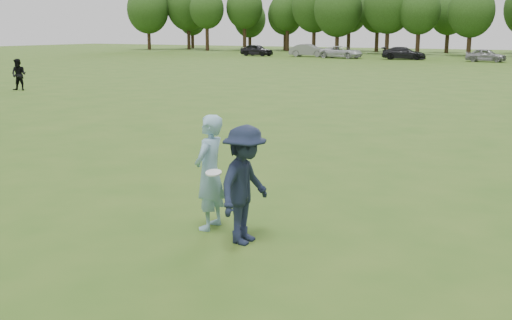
% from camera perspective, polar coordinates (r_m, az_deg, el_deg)
% --- Properties ---
extents(ground, '(200.00, 200.00, 0.00)m').
position_cam_1_polar(ground, '(10.26, -0.48, -6.96)').
color(ground, '#2F5217').
rests_on(ground, ground).
extents(thrower, '(0.54, 0.77, 1.99)m').
position_cam_1_polar(thrower, '(10.27, -4.45, -1.18)').
color(thrower, '#80ADC7').
rests_on(thrower, ground).
extents(defender, '(0.73, 1.25, 1.93)m').
position_cam_1_polar(defender, '(9.55, -1.07, -2.39)').
color(defender, '#171E32').
rests_on(defender, ground).
extents(player_far_a, '(1.04, 0.93, 1.77)m').
position_cam_1_polar(player_far_a, '(36.48, -21.66, 7.56)').
color(player_far_a, black).
rests_on(player_far_a, ground).
extents(car_a, '(4.55, 2.24, 1.49)m').
position_cam_1_polar(car_a, '(78.29, 0.07, 10.43)').
color(car_a, black).
rests_on(car_a, ground).
extents(car_b, '(4.91, 2.15, 1.57)m').
position_cam_1_polar(car_b, '(76.08, 5.05, 10.36)').
color(car_b, slate).
rests_on(car_b, ground).
extents(car_c, '(5.38, 2.99, 1.42)m').
position_cam_1_polar(car_c, '(72.77, 8.15, 10.14)').
color(car_c, silver).
rests_on(car_c, ground).
extents(car_d, '(5.11, 2.62, 1.42)m').
position_cam_1_polar(car_d, '(70.73, 13.90, 9.84)').
color(car_d, black).
rests_on(car_d, ground).
extents(car_e, '(4.19, 1.98, 1.38)m').
position_cam_1_polar(car_e, '(68.33, 21.06, 9.29)').
color(car_e, gray).
rests_on(car_e, ground).
extents(disc_in_play, '(0.30, 0.29, 0.09)m').
position_cam_1_polar(disc_in_play, '(9.93, -4.07, -1.22)').
color(disc_in_play, white).
rests_on(disc_in_play, ground).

